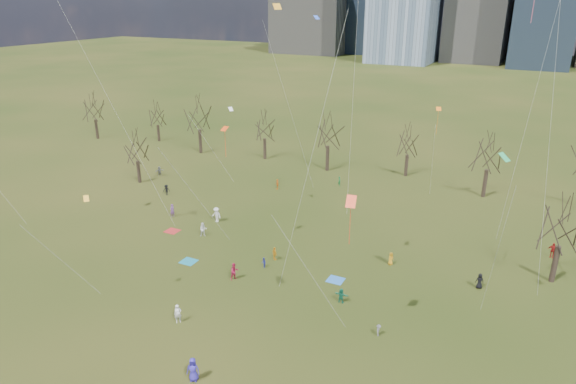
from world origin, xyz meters
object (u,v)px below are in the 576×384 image
at_px(blanket_teal, 189,261).
at_px(blanket_crimson, 172,231).
at_px(person_2, 234,271).
at_px(person_4, 275,254).
at_px(blanket_navy, 336,280).
at_px(person_0, 193,370).
at_px(person_1, 178,314).

height_order(blanket_teal, blanket_crimson, same).
bearing_deg(person_2, person_4, 10.49).
xyz_separation_m(blanket_teal, blanket_navy, (15.30, 3.43, 0.00)).
bearing_deg(blanket_teal, person_2, -8.16).
height_order(blanket_navy, person_0, person_0).
height_order(blanket_crimson, person_1, person_1).
xyz_separation_m(blanket_teal, person_2, (6.31, -0.91, 0.88)).
bearing_deg(person_0, person_2, 87.53).
xyz_separation_m(blanket_navy, person_0, (-4.01, -17.82, 0.94)).
relative_size(blanket_navy, person_0, 0.84).
relative_size(blanket_teal, blanket_navy, 1.00).
bearing_deg(person_4, person_2, 105.82).
bearing_deg(person_4, blanket_crimson, 29.74).
xyz_separation_m(blanket_teal, person_1, (5.80, -9.13, 0.83)).
height_order(blanket_teal, blanket_navy, same).
xyz_separation_m(person_1, person_2, (0.52, 8.22, 0.05)).
distance_m(person_1, person_4, 13.71).
relative_size(person_0, person_2, 1.07).
xyz_separation_m(person_0, person_1, (-5.48, 5.26, -0.10)).
bearing_deg(blanket_crimson, person_4, -3.28).
bearing_deg(blanket_crimson, person_1, -49.80).
relative_size(blanket_navy, person_4, 1.08).
distance_m(blanket_navy, person_2, 10.01).
distance_m(blanket_crimson, person_1, 18.82).
distance_m(blanket_navy, person_1, 15.77).
bearing_deg(person_2, blanket_navy, -36.54).
distance_m(blanket_teal, blanket_crimson, 8.22).
xyz_separation_m(person_0, person_4, (-3.32, 18.80, -0.21)).
relative_size(blanket_navy, blanket_crimson, 1.00).
bearing_deg(person_0, person_1, 113.49).
relative_size(person_0, person_1, 1.12).
height_order(person_1, person_2, person_2).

